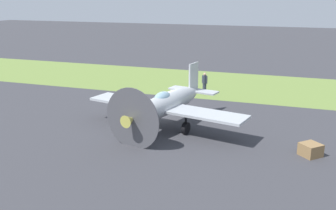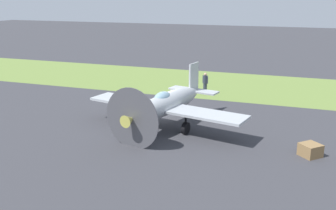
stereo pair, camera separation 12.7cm
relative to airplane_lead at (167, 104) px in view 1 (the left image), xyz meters
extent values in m
plane|color=#38383D|center=(1.22, -1.24, -1.51)|extent=(160.00, 160.00, 0.00)
cube|color=olive|center=(1.22, -12.76, -1.51)|extent=(120.00, 11.00, 0.01)
ellipsoid|color=#B2B7BC|center=(-0.03, -0.16, 0.01)|extent=(2.76, 7.23, 1.30)
cube|color=#B2B7BC|center=(0.05, 0.25, -0.15)|extent=(10.20, 3.85, 0.15)
cube|color=#B2B7BC|center=(-0.71, -3.33, 0.95)|extent=(0.34, 1.15, 1.99)
cube|color=#B2B7BC|center=(-0.71, -3.33, 0.11)|extent=(3.47, 1.62, 0.10)
cone|color=#B7B24C|center=(0.77, 3.58, 0.01)|extent=(0.81, 0.86, 0.67)
cylinder|color=#4C4C51|center=(0.72, 3.37, 0.01)|extent=(3.28, 0.74, 3.35)
ellipsoid|color=#8CB2C6|center=(0.10, 0.45, 0.46)|extent=(1.02, 1.59, 0.73)
cylinder|color=black|center=(-1.41, 0.67, -1.16)|extent=(0.37, 0.74, 0.71)
cylinder|color=black|center=(-1.41, 0.67, -0.65)|extent=(0.13, 0.13, 1.00)
cylinder|color=black|center=(1.56, 0.03, -1.16)|extent=(0.37, 0.74, 0.71)
cylinder|color=black|center=(1.56, 0.03, -0.65)|extent=(0.13, 0.13, 1.00)
cylinder|color=black|center=(-0.74, -3.44, -1.34)|extent=(0.19, 0.35, 0.33)
cylinder|color=#2D3342|center=(-0.12, -8.88, -1.07)|extent=(0.30, 0.30, 0.88)
cylinder|color=#2D3342|center=(-0.12, -8.88, -0.32)|extent=(0.38, 0.38, 0.62)
sphere|color=tan|center=(-0.12, -8.88, 0.10)|extent=(0.23, 0.23, 0.23)
cylinder|color=#2D3342|center=(0.08, -9.04, -0.32)|extent=(0.11, 0.11, 0.59)
cylinder|color=#2D3342|center=(-0.33, -8.73, -0.32)|extent=(0.11, 0.11, 0.59)
cube|color=olive|center=(-8.18, 1.63, -1.19)|extent=(1.27, 1.27, 0.64)
camera|label=1|loc=(-7.35, 20.92, 6.24)|focal=41.51mm
camera|label=2|loc=(-7.47, 20.88, 6.24)|focal=41.51mm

